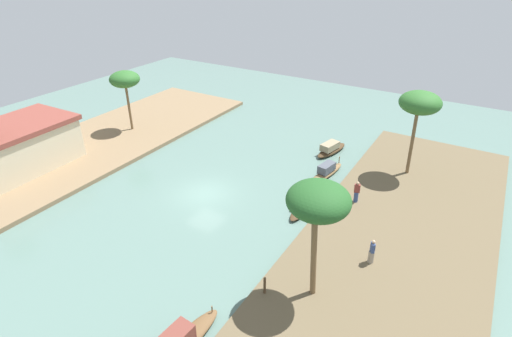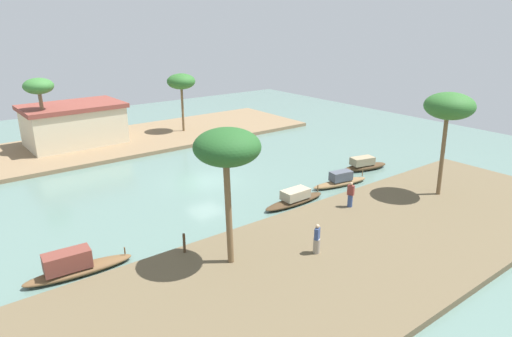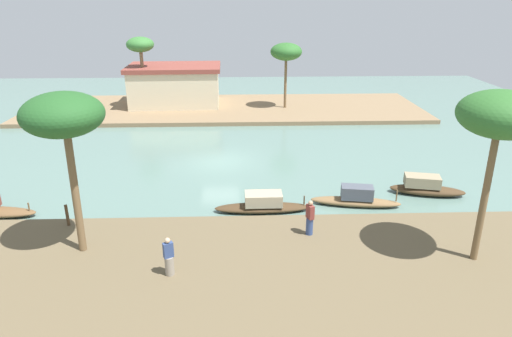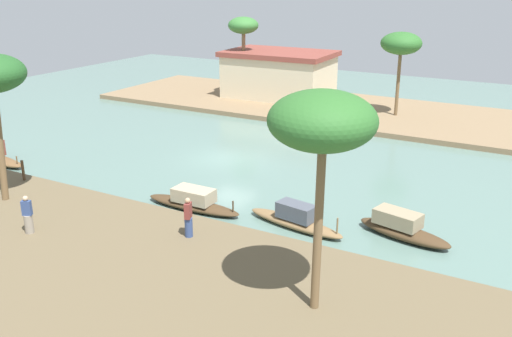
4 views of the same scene
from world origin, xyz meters
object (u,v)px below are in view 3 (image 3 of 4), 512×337
object	(u,v)px
sampan_upstream_small	(356,199)
palm_tree_right_tall	(286,52)
riverside_building	(175,85)
sampan_open_hull	(263,205)
palm_tree_left_far	(502,116)
person_on_near_bank	(310,219)
mooring_post	(67,215)
palm_tree_right_short	(140,46)
person_by_mooring	(169,259)
palm_tree_left_near	(63,117)
sampan_near_left_bank	(426,187)

from	to	relation	value
sampan_upstream_small	palm_tree_right_tall	bearing A→B (deg)	104.52
riverside_building	sampan_open_hull	bearing A→B (deg)	-73.91
palm_tree_left_far	palm_tree_right_tall	bearing A→B (deg)	101.18
sampan_open_hull	person_on_near_bank	bearing A→B (deg)	-57.85
mooring_post	palm_tree_right_short	distance (m)	24.15
person_on_near_bank	mooring_post	bearing A→B (deg)	-116.60
sampan_upstream_small	palm_tree_right_tall	size ratio (longest dim) A/B	0.80
mooring_post	riverside_building	xyz separation A→B (m)	(1.80, 24.71, 1.39)
person_by_mooring	palm_tree_left_far	xyz separation A→B (m)	(12.27, 0.75, 5.29)
person_on_near_bank	palm_tree_left_far	distance (m)	8.55
mooring_post	palm_tree_right_tall	xyz separation A→B (m)	(12.39, 22.94, 4.63)
person_by_mooring	mooring_post	size ratio (longest dim) A/B	1.54
person_by_mooring	palm_tree_left_near	world-z (taller)	palm_tree_left_near
sampan_near_left_bank	palm_tree_left_near	distance (m)	18.79
sampan_open_hull	person_on_near_bank	distance (m)	3.68
mooring_post	palm_tree_left_near	xyz separation A→B (m)	(1.38, -2.07, 5.23)
sampan_near_left_bank	mooring_post	distance (m)	18.73
sampan_upstream_small	person_on_near_bank	size ratio (longest dim) A/B	2.89
sampan_near_left_bank	palm_tree_right_tall	distance (m)	20.90
sampan_near_left_bank	person_by_mooring	xyz separation A→B (m)	(-13.06, -7.70, 0.60)
person_by_mooring	mooring_post	xyz separation A→B (m)	(-5.32, 4.13, -0.15)
sampan_upstream_small	sampan_near_left_bank	bearing A→B (deg)	26.32
sampan_open_hull	riverside_building	world-z (taller)	riverside_building
sampan_open_hull	palm_tree_right_tall	xyz separation A→B (m)	(3.18, 21.14, 5.12)
palm_tree_right_tall	mooring_post	bearing A→B (deg)	-118.37
palm_tree_right_short	person_by_mooring	bearing A→B (deg)	-77.18
sampan_open_hull	palm_tree_left_near	size ratio (longest dim) A/B	0.73
person_by_mooring	palm_tree_right_short	distance (m)	28.85
mooring_post	palm_tree_right_tall	distance (m)	26.48
person_by_mooring	palm_tree_left_near	distance (m)	6.75
sampan_upstream_small	palm_tree_left_near	xyz separation A→B (m)	(-12.78, -4.37, 5.71)
sampan_open_hull	palm_tree_left_far	bearing A→B (deg)	-32.19
palm_tree_left_far	palm_tree_right_short	world-z (taller)	palm_tree_left_far
sampan_open_hull	palm_tree_right_short	bearing A→B (deg)	114.54
sampan_near_left_bank	palm_tree_left_near	bearing A→B (deg)	-148.86
person_on_near_bank	palm_tree_right_short	size ratio (longest dim) A/B	0.25
palm_tree_right_tall	palm_tree_right_short	size ratio (longest dim) A/B	0.92
sampan_near_left_bank	mooring_post	xyz separation A→B (m)	(-18.38, -3.57, 0.45)
sampan_open_hull	palm_tree_right_short	distance (m)	24.70
palm_tree_left_far	palm_tree_right_tall	distance (m)	26.84
person_on_near_bank	sampan_near_left_bank	bearing A→B (deg)	103.35
sampan_upstream_small	palm_tree_left_near	bearing A→B (deg)	-151.52
person_by_mooring	palm_tree_left_near	bearing A→B (deg)	-55.18
mooring_post	palm_tree_left_near	world-z (taller)	palm_tree_left_near
palm_tree_left_far	sampan_near_left_bank	bearing A→B (deg)	83.47
palm_tree_left_far	palm_tree_right_short	bearing A→B (deg)	124.56
sampan_open_hull	person_by_mooring	xyz separation A→B (m)	(-3.88, -5.92, 0.64)
sampan_near_left_bank	palm_tree_left_far	distance (m)	9.14
palm_tree_right_short	riverside_building	size ratio (longest dim) A/B	0.72
sampan_open_hull	palm_tree_right_tall	bearing A→B (deg)	80.92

